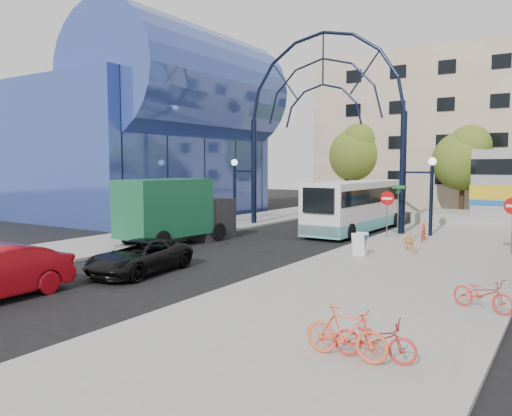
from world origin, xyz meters
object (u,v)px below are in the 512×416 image
Objects in this scene: stop_sign at (387,203)px; bike_near_b at (423,231)px; tree_north_a at (465,157)px; city_bus at (359,205)px; sandwich_board at (360,241)px; green_truck at (177,211)px; bike_far_c at (375,339)px; black_suv at (139,257)px; bike_near_a at (410,242)px; bike_far_a at (483,294)px; street_name_sign at (398,200)px; bike_far_b at (346,333)px; gateway_arch at (323,90)px; tree_north_b at (358,152)px.

stop_sign is 1.47× the size of bike_near_b.
tree_north_a is at bearing 84.58° from stop_sign.
tree_north_a reaches higher than city_bus.
green_truck is at bearing -173.93° from sandwich_board.
black_suv is at bearing 63.81° from bike_far_c.
city_bus is at bearing 75.58° from black_suv.
black_suv is at bearing -159.57° from bike_near_a.
tree_north_a is 4.19× the size of bike_far_a.
bike_far_a reaches higher than bike_far_c.
stop_sign is 6.20m from sandwich_board.
green_truck is 12.65m from bike_near_b.
sandwich_board is at bearing -86.54° from street_name_sign.
street_name_sign is at bearing 15.62° from bike_far_b.
gateway_arch is at bearing 83.22° from black_suv.
gateway_arch is 10.65m from bike_near_b.
bike_near_a is (1.52, 2.22, -0.17)m from sandwich_board.
sandwich_board is (0.40, -6.62, -1.39)m from street_name_sign.
tree_north_a is at bearing 62.83° from gateway_arch.
black_suv is at bearing -54.46° from green_truck.
street_name_sign is 14.90m from black_suv.
tree_north_b reaches higher than stop_sign.
bike_far_b is (2.78, -16.89, 0.02)m from bike_near_b.
city_bus is 17.36m from bike_far_a.
gateway_arch is 17.17m from black_suv.
gateway_arch reaches higher than green_truck.
city_bus is 6.62× the size of bike_far_a.
tree_north_a is at bearing 70.77° from black_suv.
stop_sign is 17.78m from bike_far_b.
street_name_sign is 0.40× the size of tree_north_a.
street_name_sign is 13.59m from tree_north_a.
sandwich_board is 0.59× the size of bike_far_a.
bike_far_a is at bearing -76.99° from bike_near_b.
bike_far_c is (13.89, -9.83, -1.10)m from green_truck.
bike_near_b is (-0.35, 3.62, 0.06)m from bike_near_a.
bike_far_c is at bearing -109.18° from bike_near_a.
city_bus is 6.51× the size of bike_near_b.
stop_sign is 13.69m from bike_far_a.
street_name_sign is (5.20, -1.40, -6.43)m from gateway_arch.
tree_north_b is 24.80m from bike_near_a.
bike_near_a is 9.17m from bike_far_a.
black_suv is 14.76m from bike_near_b.
gateway_arch is 8.37m from stop_sign.
bike_near_a is 1.06× the size of bike_far_c.
street_name_sign reaches higher than bike_near_a.
green_truck is 3.87× the size of bike_near_a.
city_bus is at bearing -68.32° from tree_north_b.
tree_north_b reaches higher than bike_far_a.
tree_north_b reaches higher than city_bus.
bike_far_a is at bearing -20.77° from bike_far_c.
bike_far_a is (9.14, -14.72, -1.02)m from city_bus.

